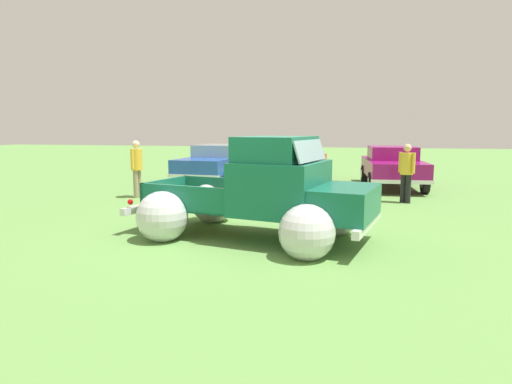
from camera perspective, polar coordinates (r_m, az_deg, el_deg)
ground_plane at (r=8.53m, az=-0.88°, el=-5.77°), size 80.00×80.00×0.00m
vintage_pickup_truck at (r=8.22m, az=1.55°, el=-0.92°), size 4.91×3.48×1.96m
show_car_0 at (r=17.12m, az=-4.90°, el=3.96°), size 2.20×4.79×1.43m
show_car_1 at (r=17.20m, az=5.49°, el=3.97°), size 2.01×4.50×1.43m
show_car_2 at (r=16.13m, az=17.23°, el=3.34°), size 2.12×4.40×1.43m
spectator_0 at (r=12.87m, az=18.92°, el=2.76°), size 0.48×0.48×1.64m
spectator_1 at (r=13.60m, az=-15.21°, el=3.38°), size 0.36×0.53×1.71m
lane_cone_0 at (r=11.01m, az=5.88°, el=-0.95°), size 0.36×0.36×0.63m
lane_cone_1 at (r=10.34m, az=6.71°, el=-1.57°), size 0.36×0.36×0.63m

